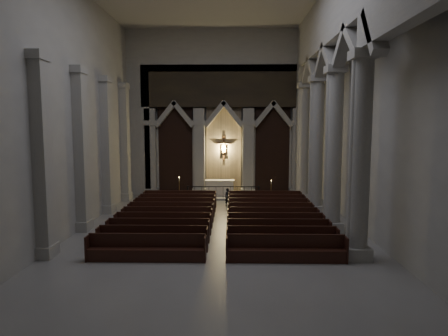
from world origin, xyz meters
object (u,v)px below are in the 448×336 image
pews (220,221)px  worshipper (228,197)px  altar (220,187)px  candle_stand_left (179,193)px  altar_rail (223,191)px  candle_stand_right (271,195)px

pews → worshipper: 5.33m
altar → candle_stand_left: size_ratio=1.36×
altar_rail → candle_stand_right: candle_stand_right is taller
candle_stand_left → altar_rail: bearing=-4.2°
altar → worshipper: 3.38m
altar_rail → worshipper: worshipper is taller
worshipper → candle_stand_left: bearing=125.4°
altar → pews: size_ratio=0.20×
altar_rail → worshipper: (0.36, -2.09, -0.07)m
altar → pews: altar is taller
altar → candle_stand_left: candle_stand_left is taller
candle_stand_right → altar_rail: bearing=-177.7°
altar_rail → candle_stand_left: 3.10m
candle_stand_left → candle_stand_right: size_ratio=1.15×
altar → candle_stand_right: 3.79m
altar → candle_stand_right: candle_stand_right is taller
pews → worshipper: (0.36, 5.31, 0.25)m
pews → worshipper: bearing=86.1°
worshipper → pews: bearing=-114.6°
candle_stand_left → candle_stand_right: bearing=-0.8°
candle_stand_left → altar: bearing=19.6°
candle_stand_left → worshipper: bearing=-33.9°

